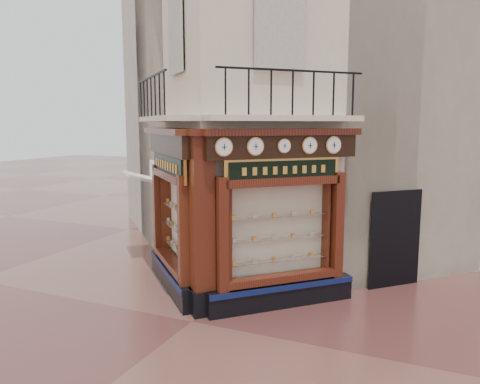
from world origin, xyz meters
The scene contains 16 objects.
ground centered at (0.00, 0.00, 0.00)m, with size 80.00×80.00×0.00m, color #552A27.
main_building centered at (0.00, 6.16, 6.00)m, with size 8.00×8.00×12.00m, color beige.
neighbour_left centered at (-2.47, 8.63, 5.50)m, with size 8.00×8.00×11.00m, color beige.
neighbour_right centered at (2.47, 8.63, 5.50)m, with size 8.00×8.00×11.00m, color beige.
shopfront_left centered at (-1.41, 1.57, 1.98)m, with size 2.86×2.86×3.98m.
shopfront_right centered at (1.41, 1.57, 1.98)m, with size 2.86×2.86×3.98m.
corner_pilaster centered at (0.00, 0.50, 1.95)m, with size 0.85×0.85×3.98m.
balcony centered at (0.00, 1.49, 4.22)m, with size 5.94×2.97×1.03m.
clock_a centered at (0.55, 0.44, 3.62)m, with size 0.31×0.31×0.38m.
clock_b centered at (1.03, 0.93, 3.62)m, with size 0.31×0.31×0.38m.
clock_c centered at (1.50, 1.40, 3.62)m, with size 0.25×0.25×0.31m.
clock_d centered at (1.94, 1.83, 3.62)m, with size 0.30×0.30×0.37m.
clock_e centered at (2.36, 2.25, 3.62)m, with size 0.31×0.31×0.39m.
awning centered at (-3.70, 3.49, 0.00)m, with size 1.51×0.90×0.08m, color silver, non-canonical shape.
signboard_left centered at (-1.46, 1.51, 3.10)m, with size 2.30×2.30×0.62m.
signboard_right centered at (1.46, 1.51, 3.10)m, with size 1.97×1.97×0.53m.
Camera 1 is at (4.66, -8.04, 4.08)m, focal length 35.00 mm.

